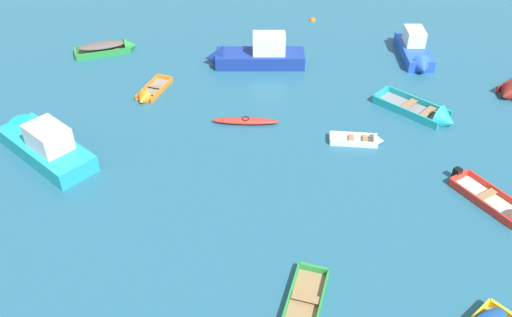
{
  "coord_description": "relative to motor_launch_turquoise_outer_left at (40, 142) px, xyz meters",
  "views": [
    {
      "loc": [
        -0.48,
        3.12,
        16.03
      ],
      "look_at": [
        0.0,
        23.89,
        0.15
      ],
      "focal_mm": 37.85,
      "sensor_mm": 36.0,
      "label": 1
    }
  ],
  "objects": [
    {
      "name": "motor_launch_deep_blue_midfield_right",
      "position": [
        10.65,
        9.08,
        0.02
      ],
      "size": [
        6.25,
        1.94,
        2.35
      ],
      "color": "navy",
      "rests_on": "ground_plane"
    },
    {
      "name": "motor_launch_blue_foreground_center",
      "position": [
        21.05,
        9.66,
        -0.11
      ],
      "size": [
        1.75,
        5.2,
        1.97
      ],
      "color": "blue",
      "rests_on": "ground_plane"
    },
    {
      "name": "rowboat_green_near_left",
      "position": [
        1.38,
        11.1,
        -0.31
      ],
      "size": [
        4.17,
        2.39,
        1.2
      ],
      "color": "#99754C",
      "rests_on": "ground_plane"
    },
    {
      "name": "motor_launch_turquoise_outer_left",
      "position": [
        0.0,
        0.0,
        0.0
      ],
      "size": [
        5.98,
        5.77,
        2.36
      ],
      "color": "teal",
      "rests_on": "ground_plane"
    },
    {
      "name": "mooring_buoy_between_boats_left",
      "position": [
        15.13,
        15.9,
        -0.65
      ],
      "size": [
        0.48,
        0.48,
        0.48
      ],
      "primitive_type": "sphere",
      "color": "orange",
      "rests_on": "ground_plane"
    },
    {
      "name": "rowboat_turquoise_far_right",
      "position": [
        20.15,
        2.54,
        -0.43
      ],
      "size": [
        4.3,
        4.31,
        1.46
      ],
      "color": "gray",
      "rests_on": "ground_plane"
    },
    {
      "name": "rowboat_white_near_camera",
      "position": [
        16.21,
        0.41,
        -0.5
      ],
      "size": [
        2.81,
        1.14,
        0.77
      ],
      "color": "beige",
      "rests_on": "ground_plane"
    },
    {
      "name": "rowboat_red_far_left",
      "position": [
        21.32,
        -4.98,
        -0.47
      ],
      "size": [
        3.07,
        4.03,
        1.18
      ],
      "color": "beige",
      "rests_on": "ground_plane"
    },
    {
      "name": "rowboat_orange_outer_right",
      "position": [
        4.48,
        5.14,
        -0.51
      ],
      "size": [
        2.0,
        3.28,
        0.93
      ],
      "color": "gray",
      "rests_on": "ground_plane"
    },
    {
      "name": "kayak_red_center",
      "position": [
        10.09,
        2.36,
        -0.48
      ],
      "size": [
        3.59,
        0.79,
        0.34
      ],
      "color": "red",
      "rests_on": "ground_plane"
    }
  ]
}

